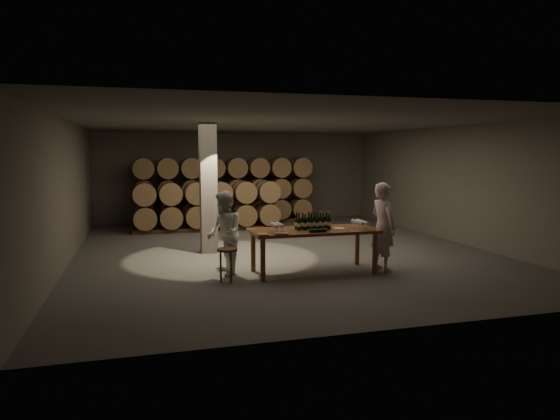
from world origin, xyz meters
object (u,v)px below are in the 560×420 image
object	(u,v)px
bottle_cluster	(313,223)
person_man	(383,227)
plate	(339,229)
stool	(227,255)
tasting_table	(314,234)
notebook_near	(281,234)
person_woman	(224,233)

from	to	relation	value
bottle_cluster	person_man	bearing A→B (deg)	-9.12
plate	stool	bearing A→B (deg)	-175.17
tasting_table	person_man	world-z (taller)	person_man
plate	person_man	bearing A→B (deg)	-6.60
notebook_near	person_woman	xyz separation A→B (m)	(-0.99, 0.72, -0.06)
bottle_cluster	person_woman	world-z (taller)	person_woman
bottle_cluster	stool	size ratio (longest dim) A/B	1.14
bottle_cluster	stool	distance (m)	1.94
bottle_cluster	stool	world-z (taller)	bottle_cluster
plate	notebook_near	size ratio (longest dim) A/B	0.97
tasting_table	notebook_near	xyz separation A→B (m)	(-0.81, -0.44, 0.12)
stool	person_man	bearing A→B (deg)	1.57
tasting_table	plate	distance (m)	0.54
plate	notebook_near	xyz separation A→B (m)	(-1.34, -0.35, 0.01)
plate	person_man	world-z (taller)	person_man
plate	notebook_near	world-z (taller)	notebook_near
tasting_table	plate	size ratio (longest dim) A/B	10.50
person_woman	tasting_table	bearing A→B (deg)	75.06
bottle_cluster	plate	distance (m)	0.55
notebook_near	person_woman	bearing A→B (deg)	156.46
bottle_cluster	notebook_near	world-z (taller)	bottle_cluster
bottle_cluster	notebook_near	distance (m)	0.94
stool	person_woman	world-z (taller)	person_woman
bottle_cluster	person_woman	size ratio (longest dim) A/B	0.43
tasting_table	bottle_cluster	size ratio (longest dim) A/B	3.52
plate	stool	distance (m)	2.41
bottle_cluster	notebook_near	size ratio (longest dim) A/B	2.90
tasting_table	plate	world-z (taller)	plate
plate	notebook_near	distance (m)	1.38
notebook_near	person_man	world-z (taller)	person_man
stool	tasting_table	bearing A→B (deg)	8.93
notebook_near	stool	size ratio (longest dim) A/B	0.39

